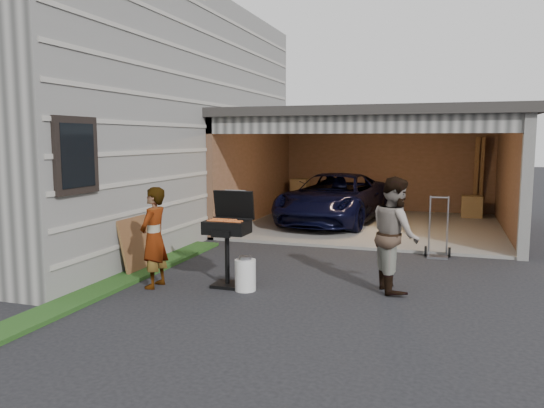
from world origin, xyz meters
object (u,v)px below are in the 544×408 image
at_px(minivan, 335,200).
at_px(plywood_panel, 137,245).
at_px(man, 395,234).
at_px(propane_tank, 245,275).
at_px(woman, 154,238).
at_px(hand_truck, 438,246).
at_px(bbq_grill, 228,230).

xyz_separation_m(minivan, plywood_panel, (-2.14, -6.00, -0.17)).
distance_m(man, propane_tank, 2.28).
distance_m(woman, hand_truck, 5.35).
height_order(minivan, man, man).
xyz_separation_m(woman, plywood_panel, (-0.77, 0.73, -0.30)).
bearing_deg(hand_truck, man, -103.84).
relative_size(propane_tank, hand_truck, 0.40).
relative_size(minivan, propane_tank, 9.83).
relative_size(man, plywood_panel, 1.81).
height_order(minivan, bbq_grill, bbq_grill).
distance_m(minivan, propane_tank, 6.48).
xyz_separation_m(man, hand_truck, (0.57, 2.52, -0.62)).
height_order(bbq_grill, propane_tank, bbq_grill).
bearing_deg(man, bbq_grill, 80.40).
bearing_deg(propane_tank, woman, -169.26).
relative_size(minivan, man, 2.70).
distance_m(minivan, hand_truck, 4.21).
bearing_deg(woman, bbq_grill, 111.88).
bearing_deg(plywood_panel, woman, -43.17).
relative_size(bbq_grill, plywood_panel, 1.54).
bearing_deg(woman, propane_tank, 100.26).
height_order(man, bbq_grill, man).
bearing_deg(minivan, hand_truck, -44.93).
bearing_deg(propane_tank, minivan, 89.99).
bearing_deg(minivan, man, -64.36).
xyz_separation_m(propane_tank, plywood_panel, (-2.14, 0.47, 0.23)).
bearing_deg(bbq_grill, plywood_panel, 170.39).
relative_size(plywood_panel, hand_truck, 0.80).
relative_size(woman, bbq_grill, 1.06).
distance_m(bbq_grill, plywood_panel, 1.87).
xyz_separation_m(minivan, propane_tank, (-0.00, -6.47, -0.40)).
bearing_deg(hand_truck, bbq_grill, -135.49).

